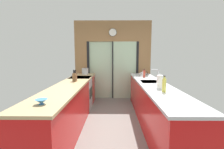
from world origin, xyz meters
TOP-DOWN VIEW (x-y plane):
  - ground_plane at (0.00, 0.60)m, footprint 5.04×7.60m
  - back_wall_unit at (0.00, 2.40)m, footprint 2.64×0.12m
  - left_counter_run at (-0.91, 0.13)m, footprint 0.62×3.80m
  - right_counter_run at (0.91, 0.30)m, footprint 0.62×3.80m
  - sink_faucet at (1.06, 0.55)m, footprint 0.19×0.02m
  - oven_range at (-0.91, 1.25)m, footprint 0.60×0.60m
  - mixing_bowl at (-0.89, -1.21)m, footprint 0.15×0.15m
  - knife_block at (-0.89, 0.54)m, footprint 0.08×0.14m
  - stock_pot at (-0.89, 1.92)m, footprint 0.21×0.21m
  - kettle at (0.89, 1.41)m, footprint 0.25×0.17m
  - soap_bottle_near at (0.89, -0.52)m, footprint 0.07×0.07m
  - soap_bottle_far at (0.89, 1.23)m, footprint 0.07×0.07m
  - paper_towel_roll at (0.89, -0.26)m, footprint 0.13×0.13m

SIDE VIEW (x-z plane):
  - ground_plane at x=0.00m, z-range -0.02..0.00m
  - oven_range at x=-0.91m, z-range 0.00..0.92m
  - right_counter_run at x=0.91m, z-range 0.00..0.92m
  - left_counter_run at x=-0.91m, z-range 0.01..0.93m
  - mixing_bowl at x=-0.89m, z-range 0.92..0.99m
  - kettle at x=0.89m, z-range 0.91..1.11m
  - soap_bottle_far at x=0.89m, z-range 0.90..1.13m
  - stock_pot at x=-0.89m, z-range 0.91..1.13m
  - knife_block at x=-0.89m, z-range 0.89..1.16m
  - soap_bottle_near at x=0.89m, z-range 0.90..1.18m
  - paper_towel_roll at x=0.89m, z-range 0.90..1.19m
  - sink_faucet at x=1.06m, z-range 0.97..1.26m
  - back_wall_unit at x=0.00m, z-range 0.17..2.87m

